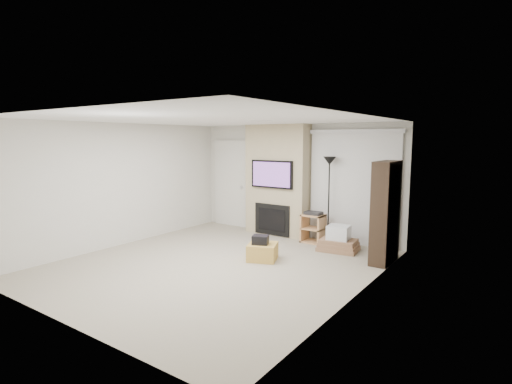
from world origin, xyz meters
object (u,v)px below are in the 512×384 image
Objects in this scene: floor_lamp at (329,175)px; av_stand at (313,226)px; bookshelf at (386,212)px; box_stack at (338,241)px; ottoman at (263,252)px.

av_stand is (-0.27, -0.16, -1.08)m from floor_lamp.
box_stack is at bearing 166.69° from bookshelf.
bookshelf is (1.39, -0.68, -0.53)m from floor_lamp.
ottoman is at bearing -96.47° from av_stand.
bookshelf reaches higher than box_stack.
bookshelf is at bearing -26.07° from floor_lamp.
floor_lamp is 1.01× the size of bookshelf.
box_stack is at bearing -22.57° from av_stand.
ottoman is at bearing -123.31° from box_stack.
av_stand is at bearing 162.65° from bookshelf.
floor_lamp is 2.75× the size of av_stand.
floor_lamp reaches higher than box_stack.
bookshelf reaches higher than ottoman.
ottoman is 0.28× the size of bookshelf.
floor_lamp is (0.45, 1.80, 1.28)m from ottoman.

